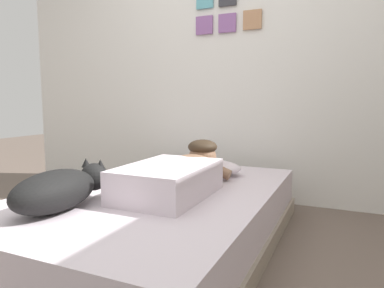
% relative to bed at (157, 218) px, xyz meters
% --- Properties ---
extents(ground_plane, '(12.96, 12.96, 0.00)m').
position_rel_bed_xyz_m(ground_plane, '(0.04, -0.43, -0.17)').
color(ground_plane, '#66564C').
extents(back_wall, '(4.48, 0.12, 2.50)m').
position_rel_bed_xyz_m(back_wall, '(0.04, 1.25, 1.08)').
color(back_wall, silver).
rests_on(back_wall, ground).
extents(bed, '(1.35, 2.00, 0.34)m').
position_rel_bed_xyz_m(bed, '(0.00, 0.00, 0.00)').
color(bed, gray).
rests_on(bed, ground).
extents(pillow, '(0.52, 0.32, 0.11)m').
position_rel_bed_xyz_m(pillow, '(0.10, 0.55, 0.23)').
color(pillow, silver).
rests_on(pillow, bed).
extents(person_lying, '(0.43, 0.92, 0.27)m').
position_rel_bed_xyz_m(person_lying, '(0.13, 0.05, 0.28)').
color(person_lying, silver).
rests_on(person_lying, bed).
extents(dog, '(0.26, 0.57, 0.21)m').
position_rel_bed_xyz_m(dog, '(-0.24, -0.52, 0.27)').
color(dog, black).
rests_on(dog, bed).
extents(coffee_cup, '(0.12, 0.09, 0.07)m').
position_rel_bed_xyz_m(coffee_cup, '(0.06, 0.50, 0.21)').
color(coffee_cup, '#D84C47').
rests_on(coffee_cup, bed).
extents(cell_phone, '(0.07, 0.14, 0.01)m').
position_rel_bed_xyz_m(cell_phone, '(-0.05, 0.04, 0.18)').
color(cell_phone, black).
rests_on(cell_phone, bed).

